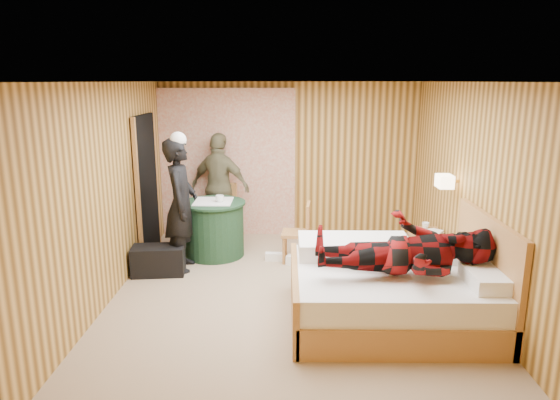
{
  "coord_description": "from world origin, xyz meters",
  "views": [
    {
      "loc": [
        -0.05,
        -5.63,
        2.51
      ],
      "look_at": [
        -0.12,
        0.47,
        1.05
      ],
      "focal_mm": 32.0,
      "sensor_mm": 36.0,
      "label": 1
    }
  ],
  "objects_px": {
    "wall_lamp": "(445,181)",
    "chair_far": "(222,207)",
    "nightstand": "(427,249)",
    "woman_standing": "(181,205)",
    "round_table": "(214,228)",
    "chair_near": "(301,228)",
    "man_at_table": "(220,187)",
    "duffel_bag": "(158,260)",
    "man_on_bed": "(406,236)",
    "bed": "(395,290)"
  },
  "relations": [
    {
      "from": "wall_lamp",
      "to": "chair_far",
      "type": "bearing_deg",
      "value": 151.51
    },
    {
      "from": "nightstand",
      "to": "chair_far",
      "type": "height_order",
      "value": "chair_far"
    },
    {
      "from": "woman_standing",
      "to": "nightstand",
      "type": "bearing_deg",
      "value": -91.55
    },
    {
      "from": "wall_lamp",
      "to": "chair_far",
      "type": "height_order",
      "value": "wall_lamp"
    },
    {
      "from": "round_table",
      "to": "chair_near",
      "type": "relative_size",
      "value": 1.09
    },
    {
      "from": "nightstand",
      "to": "man_at_table",
      "type": "bearing_deg",
      "value": 156.96
    },
    {
      "from": "duffel_bag",
      "to": "man_on_bed",
      "type": "height_order",
      "value": "man_on_bed"
    },
    {
      "from": "chair_near",
      "to": "nightstand",
      "type": "bearing_deg",
      "value": 87.3
    },
    {
      "from": "man_at_table",
      "to": "bed",
      "type": "bearing_deg",
      "value": 150.62
    },
    {
      "from": "nightstand",
      "to": "round_table",
      "type": "distance_m",
      "value": 3.02
    },
    {
      "from": "chair_far",
      "to": "chair_near",
      "type": "relative_size",
      "value": 1.1
    },
    {
      "from": "duffel_bag",
      "to": "woman_standing",
      "type": "relative_size",
      "value": 0.38
    },
    {
      "from": "bed",
      "to": "woman_standing",
      "type": "bearing_deg",
      "value": 150.05
    },
    {
      "from": "bed",
      "to": "man_on_bed",
      "type": "distance_m",
      "value": 0.71
    },
    {
      "from": "round_table",
      "to": "woman_standing",
      "type": "relative_size",
      "value": 0.52
    },
    {
      "from": "nightstand",
      "to": "round_table",
      "type": "relative_size",
      "value": 0.58
    },
    {
      "from": "bed",
      "to": "round_table",
      "type": "height_order",
      "value": "bed"
    },
    {
      "from": "wall_lamp",
      "to": "chair_near",
      "type": "distance_m",
      "value": 2.04
    },
    {
      "from": "bed",
      "to": "chair_far",
      "type": "relative_size",
      "value": 2.29
    },
    {
      "from": "man_at_table",
      "to": "round_table",
      "type": "bearing_deg",
      "value": 112.15
    },
    {
      "from": "chair_near",
      "to": "duffel_bag",
      "type": "xyz_separation_m",
      "value": [
        -1.9,
        -0.51,
        -0.3
      ]
    },
    {
      "from": "wall_lamp",
      "to": "chair_near",
      "type": "xyz_separation_m",
      "value": [
        -1.76,
        0.65,
        -0.81
      ]
    },
    {
      "from": "wall_lamp",
      "to": "duffel_bag",
      "type": "bearing_deg",
      "value": 177.74
    },
    {
      "from": "bed",
      "to": "duffel_bag",
      "type": "xyz_separation_m",
      "value": [
        -2.86,
        1.26,
        -0.14
      ]
    },
    {
      "from": "man_on_bed",
      "to": "man_at_table",
      "type": "bearing_deg",
      "value": 126.65
    },
    {
      "from": "round_table",
      "to": "duffel_bag",
      "type": "relative_size",
      "value": 1.36
    },
    {
      "from": "round_table",
      "to": "chair_far",
      "type": "bearing_deg",
      "value": 87.84
    },
    {
      "from": "round_table",
      "to": "woman_standing",
      "type": "xyz_separation_m",
      "value": [
        -0.36,
        -0.53,
        0.48
      ]
    },
    {
      "from": "bed",
      "to": "woman_standing",
      "type": "height_order",
      "value": "woman_standing"
    },
    {
      "from": "wall_lamp",
      "to": "man_on_bed",
      "type": "relative_size",
      "value": 0.15
    },
    {
      "from": "nightstand",
      "to": "chair_far",
      "type": "distance_m",
      "value": 3.2
    },
    {
      "from": "chair_far",
      "to": "woman_standing",
      "type": "relative_size",
      "value": 0.52
    },
    {
      "from": "wall_lamp",
      "to": "woman_standing",
      "type": "xyz_separation_m",
      "value": [
        -3.37,
        0.37,
        -0.4
      ]
    },
    {
      "from": "duffel_bag",
      "to": "man_on_bed",
      "type": "xyz_separation_m",
      "value": [
        2.89,
        -1.49,
        0.81
      ]
    },
    {
      "from": "chair_far",
      "to": "woman_standing",
      "type": "height_order",
      "value": "woman_standing"
    },
    {
      "from": "chair_near",
      "to": "bed",
      "type": "bearing_deg",
      "value": 33.71
    },
    {
      "from": "round_table",
      "to": "man_at_table",
      "type": "height_order",
      "value": "man_at_table"
    },
    {
      "from": "man_at_table",
      "to": "man_on_bed",
      "type": "bearing_deg",
      "value": 148.8
    },
    {
      "from": "wall_lamp",
      "to": "round_table",
      "type": "bearing_deg",
      "value": 163.39
    },
    {
      "from": "chair_far",
      "to": "man_at_table",
      "type": "distance_m",
      "value": 0.33
    },
    {
      "from": "bed",
      "to": "chair_near",
      "type": "height_order",
      "value": "bed"
    },
    {
      "from": "woman_standing",
      "to": "man_on_bed",
      "type": "distance_m",
      "value": 3.11
    },
    {
      "from": "bed",
      "to": "chair_near",
      "type": "relative_size",
      "value": 2.51
    },
    {
      "from": "chair_far",
      "to": "man_at_table",
      "type": "height_order",
      "value": "man_at_table"
    },
    {
      "from": "wall_lamp",
      "to": "duffel_bag",
      "type": "relative_size",
      "value": 0.38
    },
    {
      "from": "round_table",
      "to": "duffel_bag",
      "type": "distance_m",
      "value": 1.02
    },
    {
      "from": "bed",
      "to": "man_at_table",
      "type": "bearing_deg",
      "value": 128.47
    },
    {
      "from": "round_table",
      "to": "man_at_table",
      "type": "bearing_deg",
      "value": 90.0
    },
    {
      "from": "wall_lamp",
      "to": "bed",
      "type": "height_order",
      "value": "wall_lamp"
    },
    {
      "from": "nightstand",
      "to": "woman_standing",
      "type": "xyz_separation_m",
      "value": [
        -3.33,
        -0.04,
        0.63
      ]
    }
  ]
}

